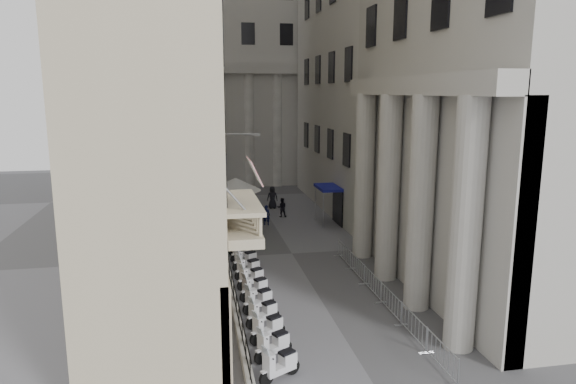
% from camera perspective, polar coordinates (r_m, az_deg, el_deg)
% --- Properties ---
extents(far_building, '(22.00, 10.00, 30.00)m').
position_cam_1_polar(far_building, '(60.02, -4.97, 15.67)').
color(far_building, silver).
rests_on(far_building, ground).
extents(iron_fence, '(0.30, 28.00, 1.40)m').
position_cam_1_polar(iron_fence, '(31.24, -6.98, -7.91)').
color(iron_fence, black).
rests_on(iron_fence, ground).
extents(blue_awning, '(1.60, 3.00, 3.00)m').
position_cam_1_polar(blue_awning, '(40.14, 4.42, -3.57)').
color(blue_awning, navy).
rests_on(blue_awning, ground).
extents(flag, '(1.00, 1.40, 8.20)m').
position_cam_1_polar(flag, '(19.45, -3.43, -20.24)').
color(flag, '#9E0C11').
rests_on(flag, ground).
extents(scooter_0, '(1.50, 1.16, 1.50)m').
position_cam_1_polar(scooter_0, '(19.52, -0.87, -20.10)').
color(scooter_0, silver).
rests_on(scooter_0, ground).
extents(scooter_1, '(1.50, 1.16, 1.50)m').
position_cam_1_polar(scooter_1, '(20.78, -1.59, -18.02)').
color(scooter_1, silver).
rests_on(scooter_1, ground).
extents(scooter_2, '(1.50, 1.16, 1.50)m').
position_cam_1_polar(scooter_2, '(22.08, -2.21, -16.18)').
color(scooter_2, silver).
rests_on(scooter_2, ground).
extents(scooter_3, '(1.50, 1.16, 1.50)m').
position_cam_1_polar(scooter_3, '(23.39, -2.76, -14.54)').
color(scooter_3, silver).
rests_on(scooter_3, ground).
extents(scooter_4, '(1.50, 1.16, 1.50)m').
position_cam_1_polar(scooter_4, '(24.72, -3.23, -13.08)').
color(scooter_4, silver).
rests_on(scooter_4, ground).
extents(scooter_5, '(1.50, 1.16, 1.50)m').
position_cam_1_polar(scooter_5, '(26.07, -3.66, -11.77)').
color(scooter_5, silver).
rests_on(scooter_5, ground).
extents(scooter_6, '(1.50, 1.16, 1.50)m').
position_cam_1_polar(scooter_6, '(27.44, -4.04, -10.58)').
color(scooter_6, silver).
rests_on(scooter_6, ground).
extents(scooter_7, '(1.50, 1.16, 1.50)m').
position_cam_1_polar(scooter_7, '(28.81, -4.38, -9.51)').
color(scooter_7, silver).
rests_on(scooter_7, ground).
extents(scooter_8, '(1.50, 1.16, 1.50)m').
position_cam_1_polar(scooter_8, '(30.20, -4.69, -8.54)').
color(scooter_8, silver).
rests_on(scooter_8, ground).
extents(scooter_9, '(1.50, 1.16, 1.50)m').
position_cam_1_polar(scooter_9, '(31.59, -4.97, -7.65)').
color(scooter_9, silver).
rests_on(scooter_9, ground).
extents(scooter_10, '(1.50, 1.16, 1.50)m').
position_cam_1_polar(scooter_10, '(32.99, -5.22, -6.84)').
color(scooter_10, silver).
rests_on(scooter_10, ground).
extents(scooter_11, '(1.50, 1.16, 1.50)m').
position_cam_1_polar(scooter_11, '(34.40, -5.45, -6.09)').
color(scooter_11, silver).
rests_on(scooter_11, ground).
extents(scooter_12, '(1.50, 1.16, 1.50)m').
position_cam_1_polar(scooter_12, '(35.81, -5.67, -5.40)').
color(scooter_12, silver).
rests_on(scooter_12, ground).
extents(barrier_0, '(0.60, 2.40, 1.10)m').
position_cam_1_polar(barrier_0, '(20.86, 16.64, -18.40)').
color(barrier_0, '#AAADB2').
rests_on(barrier_0, ground).
extents(barrier_1, '(0.60, 2.40, 1.10)m').
position_cam_1_polar(barrier_1, '(22.83, 13.70, -15.53)').
color(barrier_1, '#AAADB2').
rests_on(barrier_1, ground).
extents(barrier_2, '(0.60, 2.40, 1.10)m').
position_cam_1_polar(barrier_2, '(24.91, 11.30, -13.10)').
color(barrier_2, '#AAADB2').
rests_on(barrier_2, ground).
extents(barrier_3, '(0.60, 2.40, 1.10)m').
position_cam_1_polar(barrier_3, '(27.05, 9.32, -11.03)').
color(barrier_3, '#AAADB2').
rests_on(barrier_3, ground).
extents(barrier_4, '(0.60, 2.40, 1.10)m').
position_cam_1_polar(barrier_4, '(29.25, 7.65, -9.26)').
color(barrier_4, '#AAADB2').
rests_on(barrier_4, ground).
extents(barrier_5, '(0.60, 2.40, 1.10)m').
position_cam_1_polar(barrier_5, '(31.50, 6.23, -7.73)').
color(barrier_5, '#AAADB2').
rests_on(barrier_5, ground).
extents(security_tent, '(4.12, 4.12, 3.35)m').
position_cam_1_polar(security_tent, '(41.72, -6.19, 0.89)').
color(security_tent, silver).
rests_on(security_tent, ground).
extents(street_lamp, '(2.44, 0.78, 7.62)m').
position_cam_1_polar(street_lamp, '(32.30, -6.76, 1.00)').
color(street_lamp, gray).
rests_on(street_lamp, ground).
extents(info_kiosk, '(0.49, 0.79, 1.62)m').
position_cam_1_polar(info_kiosk, '(33.40, -7.11, -5.19)').
color(info_kiosk, black).
rests_on(info_kiosk, ground).
extents(pedestrian_a, '(0.66, 0.54, 1.57)m').
position_cam_1_polar(pedestrian_a, '(39.60, -2.42, -2.58)').
color(pedestrian_a, '#0D1237').
rests_on(pedestrian_a, ground).
extents(pedestrian_b, '(0.84, 0.70, 1.59)m').
position_cam_1_polar(pedestrian_b, '(42.12, -0.69, -1.73)').
color(pedestrian_b, black).
rests_on(pedestrian_b, ground).
extents(pedestrian_c, '(0.99, 0.67, 1.97)m').
position_cam_1_polar(pedestrian_c, '(45.18, -1.75, -0.61)').
color(pedestrian_c, black).
rests_on(pedestrian_c, ground).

